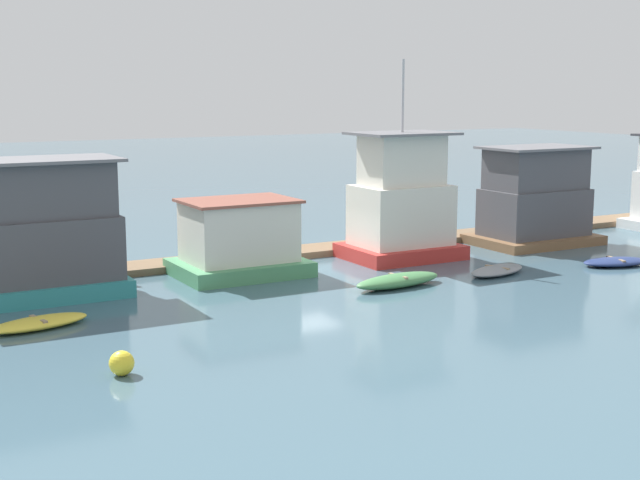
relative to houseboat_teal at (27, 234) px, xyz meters
name	(u,v)px	position (x,y,z in m)	size (l,w,h in m)	color
ground_plane	(309,268)	(11.86, -0.06, -2.46)	(200.00, 200.00, 0.00)	#426070
dock_walkway	(279,254)	(11.86, 2.85, -2.31)	(59.60, 2.10, 0.30)	brown
houseboat_teal	(27,234)	(0.00, 0.00, 0.00)	(7.09, 3.60, 5.23)	teal
houseboat_green	(239,241)	(8.62, 0.12, -0.99)	(5.33, 4.09, 3.21)	#4C9360
houseboat_red	(401,205)	(16.69, -0.07, 0.03)	(5.09, 3.84, 9.07)	red
houseboat_brown	(535,200)	(24.73, -0.16, -0.21)	(6.10, 4.15, 4.92)	brown
dinghy_yellow	(39,323)	(-0.61, -4.42, -2.28)	(3.60, 2.02, 0.36)	yellow
dinghy_green	(398,281)	(13.17, -5.08, -2.19)	(4.16, 1.68, 0.53)	#47844C
dinghy_grey	(497,270)	(18.20, -5.11, -2.28)	(3.42, 2.18, 0.35)	gray
dinghy_navy	(616,262)	(24.03, -6.22, -2.28)	(3.37, 2.13, 0.35)	navy
mooring_post_near_right	(113,257)	(3.64, 1.55, -1.48)	(0.26, 0.26, 1.95)	#846B4C
buoy_yellow	(122,363)	(0.35, -10.53, -2.11)	(0.70, 0.70, 0.70)	yellow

